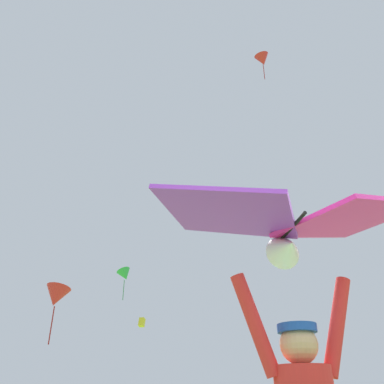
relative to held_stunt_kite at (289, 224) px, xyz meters
name	(u,v)px	position (x,y,z in m)	size (l,w,h in m)	color
held_stunt_kite	(289,224)	(0.00, 0.00, 0.00)	(1.83, 1.22, 0.41)	black
distant_kite_green_mid_right	(125,275)	(7.68, 32.05, 9.01)	(1.66, 1.71, 3.00)	green
distant_kite_red_overhead_distant	(263,60)	(9.00, 11.23, 16.23)	(1.17, 1.12, 1.96)	red
distant_kite_red_low_left	(56,296)	(-0.01, 12.80, 2.23)	(1.30, 1.26, 2.04)	red
distant_kite_yellow_mid_left	(142,322)	(9.86, 33.08, 5.24)	(0.76, 0.77, 0.83)	yellow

